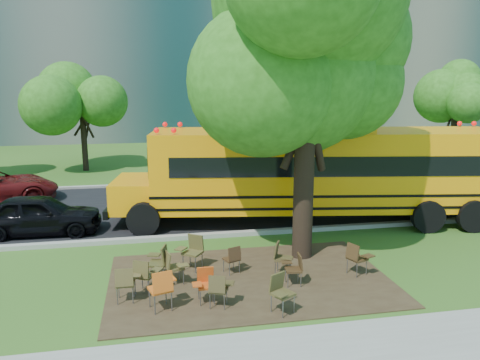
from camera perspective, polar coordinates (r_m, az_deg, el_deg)
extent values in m
plane|color=#294F18|center=(12.42, -3.91, -11.51)|extent=(160.00, 160.00, 0.00)
cube|color=#382819|center=(12.12, 1.20, -12.03)|extent=(7.00, 4.50, 0.03)
cube|color=black|center=(19.02, -6.51, -3.16)|extent=(80.00, 8.00, 0.04)
cube|color=gray|center=(15.19, -5.31, -6.83)|extent=(80.00, 0.25, 0.14)
cube|color=gray|center=(22.99, -7.32, -0.44)|extent=(80.00, 0.25, 0.14)
cube|color=slate|center=(48.18, -19.81, 18.42)|extent=(38.00, 16.00, 22.00)
cube|color=slate|center=(55.97, 17.10, 19.12)|extent=(30.00, 16.00, 25.00)
cylinder|color=black|center=(27.76, -18.47, 4.67)|extent=(0.32, 0.32, 3.50)
sphere|color=#295D15|center=(27.58, -18.81, 9.77)|extent=(4.80, 4.80, 4.80)
cylinder|color=black|center=(27.14, 9.33, 5.72)|extent=(0.38, 0.38, 4.20)
sphere|color=#295D15|center=(27.00, 9.54, 11.93)|extent=(5.60, 5.60, 5.60)
cylinder|color=black|center=(30.04, 24.52, 4.81)|extent=(0.34, 0.34, 3.60)
sphere|color=#295D15|center=(29.88, 24.94, 9.66)|extent=(5.00, 5.00, 5.00)
cylinder|color=black|center=(13.07, 7.79, 0.34)|extent=(0.56, 0.56, 4.67)
sphere|color=#295D15|center=(12.84, 8.23, 15.45)|extent=(7.20, 7.20, 7.20)
cube|color=orange|center=(16.75, 10.45, 1.40)|extent=(12.31, 4.56, 2.68)
cube|color=black|center=(16.77, 11.58, 2.41)|extent=(11.67, 4.51, 0.66)
cube|color=orange|center=(16.82, -12.59, -1.60)|extent=(1.78, 2.60, 1.04)
cube|color=black|center=(16.88, 10.36, -0.88)|extent=(12.34, 4.60, 0.09)
cube|color=black|center=(16.97, 10.31, -2.22)|extent=(12.34, 4.60, 0.09)
cylinder|color=black|center=(15.57, -11.70, -4.72)|extent=(1.13, 0.49, 1.09)
cylinder|color=black|center=(18.18, -10.28, -2.27)|extent=(1.13, 0.49, 1.09)
cylinder|color=black|center=(16.78, 21.95, -4.15)|extent=(1.13, 0.49, 1.09)
cylinder|color=black|center=(19.22, 18.70, -1.95)|extent=(1.13, 0.49, 1.09)
cylinder|color=black|center=(17.45, 26.56, -3.95)|extent=(1.13, 0.49, 1.09)
cylinder|color=black|center=(19.81, 22.85, -1.86)|extent=(1.13, 0.49, 1.09)
cube|color=brown|center=(11.15, -13.82, -12.15)|extent=(0.44, 0.42, 0.05)
cube|color=brown|center=(10.89, -13.96, -11.47)|extent=(0.40, 0.11, 0.40)
cube|color=brown|center=(11.21, -12.54, -11.28)|extent=(0.23, 0.29, 0.03)
cylinder|color=slate|center=(11.41, -14.56, -12.85)|extent=(0.02, 0.02, 0.45)
cylinder|color=slate|center=(11.07, -12.93, -13.56)|extent=(0.02, 0.02, 0.45)
cube|color=#4C4320|center=(11.47, -11.53, -11.34)|extent=(0.56, 0.55, 0.05)
cube|color=#4C4320|center=(11.24, -12.02, -10.64)|extent=(0.40, 0.27, 0.40)
cube|color=#4C4320|center=(11.43, -10.14, -10.71)|extent=(0.33, 0.35, 0.03)
cylinder|color=slate|center=(11.77, -11.83, -11.92)|extent=(0.02, 0.02, 0.45)
cylinder|color=slate|center=(11.35, -11.12, -12.83)|extent=(0.02, 0.02, 0.45)
cube|color=#D95D17|center=(10.60, -9.70, -12.98)|extent=(0.57, 0.56, 0.06)
cube|color=#D95D17|center=(10.33, -9.40, -12.18)|extent=(0.45, 0.23, 0.44)
cube|color=#D95D17|center=(10.76, -8.62, -11.79)|extent=(0.32, 0.37, 0.03)
cylinder|color=slate|center=(10.82, -10.95, -13.95)|extent=(0.03, 0.03, 0.50)
cylinder|color=slate|center=(10.60, -8.33, -14.43)|extent=(0.03, 0.03, 0.50)
cube|color=#C34914|center=(10.82, -4.12, -12.75)|extent=(0.40, 0.38, 0.05)
cube|color=#C34914|center=(10.89, -4.26, -11.40)|extent=(0.38, 0.09, 0.38)
cube|color=#C34914|center=(10.63, -5.26, -12.57)|extent=(0.21, 0.26, 0.03)
cylinder|color=slate|center=(10.79, -3.13, -14.06)|extent=(0.02, 0.02, 0.42)
cylinder|color=slate|center=(11.03, -5.06, -13.46)|extent=(0.02, 0.02, 0.42)
cube|color=#43381D|center=(10.62, -2.65, -13.23)|extent=(0.49, 0.48, 0.05)
cube|color=#43381D|center=(10.39, -2.84, -12.59)|extent=(0.38, 0.21, 0.37)
cube|color=#43381D|center=(10.65, -1.30, -12.47)|extent=(0.28, 0.31, 0.03)
cylinder|color=slate|center=(10.88, -3.31, -13.82)|extent=(0.02, 0.02, 0.42)
cylinder|color=slate|center=(10.55, -1.93, -14.68)|extent=(0.02, 0.02, 0.42)
cube|color=#4B4220|center=(10.37, 5.24, -13.67)|extent=(0.58, 0.57, 0.05)
cube|color=#4B4220|center=(10.39, 4.52, -12.23)|extent=(0.40, 0.29, 0.41)
cube|color=#4B4220|center=(10.07, 4.87, -13.71)|extent=(0.34, 0.36, 0.03)
cylinder|color=slate|center=(10.48, 6.61, -14.81)|extent=(0.02, 0.02, 0.46)
cylinder|color=slate|center=(10.47, 3.83, -14.79)|extent=(0.02, 0.02, 0.46)
cube|color=#3D2915|center=(11.72, 6.51, -10.82)|extent=(0.41, 0.43, 0.05)
cube|color=#3D2915|center=(11.67, 7.35, -9.84)|extent=(0.13, 0.38, 0.37)
cube|color=#3D2915|center=(11.85, 5.68, -9.94)|extent=(0.28, 0.23, 0.03)
cylinder|color=slate|center=(11.63, 5.87, -12.11)|extent=(0.02, 0.02, 0.42)
cylinder|color=slate|center=(11.97, 7.09, -11.41)|extent=(0.02, 0.02, 0.42)
cube|color=#402C17|center=(12.61, 14.09, -9.27)|extent=(0.53, 0.54, 0.05)
cube|color=#402C17|center=(12.41, 13.56, -8.50)|extent=(0.24, 0.41, 0.41)
cube|color=#402C17|center=(12.51, 15.38, -8.91)|extent=(0.34, 0.31, 0.03)
cylinder|color=slate|center=(12.92, 14.02, -9.83)|extent=(0.02, 0.02, 0.45)
cylinder|color=slate|center=(12.47, 14.07, -10.64)|extent=(0.02, 0.02, 0.45)
cube|color=#44401D|center=(12.01, -10.03, -9.99)|extent=(0.54, 0.56, 0.05)
cube|color=#44401D|center=(11.88, -9.15, -8.98)|extent=(0.22, 0.45, 0.44)
cube|color=#44401D|center=(12.24, -10.43, -8.94)|extent=(0.36, 0.31, 0.03)
cylinder|color=slate|center=(11.99, -11.09, -11.34)|extent=(0.03, 0.03, 0.49)
cylinder|color=slate|center=(12.22, -8.91, -10.80)|extent=(0.03, 0.03, 0.49)
cube|color=brown|center=(12.58, -5.82, -8.83)|extent=(0.62, 0.62, 0.05)
cube|color=brown|center=(12.66, -5.40, -7.54)|extent=(0.42, 0.33, 0.44)
cube|color=brown|center=(12.54, -7.22, -8.31)|extent=(0.37, 0.39, 0.03)
cylinder|color=slate|center=(12.44, -5.46, -10.29)|extent=(0.03, 0.03, 0.49)
cylinder|color=slate|center=(12.91, -6.11, -9.46)|extent=(0.03, 0.03, 0.49)
cube|color=brown|center=(11.83, -7.98, -10.52)|extent=(0.49, 0.50, 0.05)
cube|color=brown|center=(11.70, -8.85, -9.66)|extent=(0.19, 0.40, 0.40)
cube|color=brown|center=(11.61, -6.98, -10.29)|extent=(0.32, 0.28, 0.03)
cylinder|color=slate|center=(12.11, -7.43, -11.09)|extent=(0.02, 0.02, 0.44)
cylinder|color=slate|center=(11.72, -8.49, -11.92)|extent=(0.02, 0.02, 0.44)
cube|color=#3E2816|center=(12.35, -1.06, -9.62)|extent=(0.48, 0.47, 0.04)
cube|color=#3E2816|center=(12.15, -0.66, -8.99)|extent=(0.36, 0.21, 0.36)
cube|color=#3E2816|center=(12.52, -0.52, -8.79)|extent=(0.28, 0.30, 0.03)
cylinder|color=slate|center=(12.47, -2.03, -10.39)|extent=(0.02, 0.02, 0.40)
cylinder|color=slate|center=(12.38, -0.07, -10.56)|extent=(0.02, 0.02, 0.40)
cube|color=#44391D|center=(12.29, 5.28, -9.52)|extent=(0.55, 0.56, 0.05)
cube|color=#44391D|center=(12.24, 4.46, -8.48)|extent=(0.26, 0.40, 0.41)
cube|color=#44391D|center=(12.00, 5.76, -9.44)|extent=(0.35, 0.32, 0.03)
cylinder|color=slate|center=(12.50, 6.19, -10.27)|extent=(0.02, 0.02, 0.45)
cylinder|color=slate|center=(12.24, 4.31, -10.72)|extent=(0.02, 0.02, 0.45)
imported|color=black|center=(16.68, -23.35, -3.90)|extent=(3.99, 1.70, 1.35)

